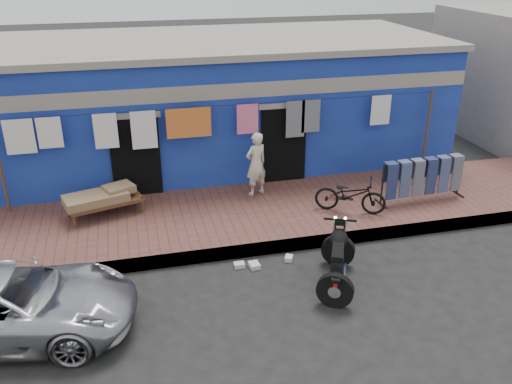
% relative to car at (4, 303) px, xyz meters
% --- Properties ---
extents(ground, '(80.00, 80.00, 0.00)m').
position_rel_car_xyz_m(ground, '(4.42, -0.18, -0.57)').
color(ground, black).
rests_on(ground, ground).
extents(sidewalk, '(28.00, 3.00, 0.25)m').
position_rel_car_xyz_m(sidewalk, '(4.42, 2.82, -0.44)').
color(sidewalk, brown).
rests_on(sidewalk, ground).
extents(curb, '(28.00, 0.10, 0.25)m').
position_rel_car_xyz_m(curb, '(4.42, 1.37, -0.44)').
color(curb, gray).
rests_on(curb, ground).
extents(building, '(12.20, 5.20, 3.36)m').
position_rel_car_xyz_m(building, '(4.41, 6.81, 1.12)').
color(building, navy).
rests_on(building, ground).
extents(clothesline, '(10.06, 0.06, 2.10)m').
position_rel_car_xyz_m(clothesline, '(3.69, 4.07, 1.26)').
color(clothesline, brown).
rests_on(clothesline, sidewalk).
extents(car, '(4.27, 2.42, 1.14)m').
position_rel_car_xyz_m(car, '(0.00, 0.00, 0.00)').
color(car, '#BABABF').
rests_on(car, ground).
extents(seated_person, '(0.63, 0.54, 1.50)m').
position_rel_car_xyz_m(seated_person, '(4.88, 3.66, 0.43)').
color(seated_person, beige).
rests_on(seated_person, sidewalk).
extents(bicycle, '(1.58, 1.17, 0.98)m').
position_rel_car_xyz_m(bicycle, '(6.62, 2.26, 0.17)').
color(bicycle, black).
rests_on(bicycle, sidewalk).
extents(motorcycle, '(1.83, 2.11, 1.08)m').
position_rel_car_xyz_m(motorcycle, '(5.45, 0.05, -0.03)').
color(motorcycle, black).
rests_on(motorcycle, ground).
extents(charpoy, '(2.08, 1.68, 0.56)m').
position_rel_car_xyz_m(charpoy, '(1.47, 3.42, -0.04)').
color(charpoy, brown).
rests_on(charpoy, sidewalk).
extents(jeans_rack, '(2.15, 0.64, 1.01)m').
position_rel_car_xyz_m(jeans_rack, '(8.45, 2.48, 0.19)').
color(jeans_rack, black).
rests_on(jeans_rack, sidewalk).
extents(litter_a, '(0.20, 0.15, 0.09)m').
position_rel_car_xyz_m(litter_a, '(3.89, 1.02, -0.53)').
color(litter_a, silver).
rests_on(litter_a, ground).
extents(litter_b, '(0.21, 0.23, 0.09)m').
position_rel_car_xyz_m(litter_b, '(4.87, 1.02, -0.52)').
color(litter_b, silver).
rests_on(litter_b, ground).
extents(litter_c, '(0.21, 0.25, 0.09)m').
position_rel_car_xyz_m(litter_c, '(4.16, 0.94, -0.52)').
color(litter_c, silver).
rests_on(litter_c, ground).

